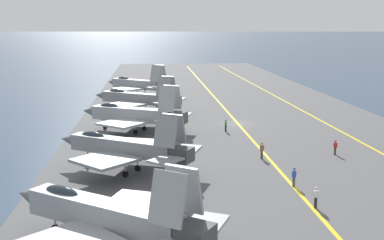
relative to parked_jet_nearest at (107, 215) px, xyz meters
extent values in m
plane|color=#2D425B|center=(39.22, -15.73, -2.69)|extent=(2000.00, 2000.00, 0.00)
cube|color=#565659|center=(39.22, -15.73, -2.49)|extent=(221.98, 47.51, 0.40)
cube|color=yellow|center=(39.22, -28.80, -2.28)|extent=(199.76, 3.64, 0.01)
cube|color=yellow|center=(39.22, -15.73, -2.28)|extent=(199.78, 0.36, 0.01)
cube|color=#93999E|center=(0.21, 0.30, 0.00)|extent=(8.22, 10.62, 1.75)
cone|color=#5B5E60|center=(4.17, 5.89, 0.00)|extent=(2.64, 2.78, 1.66)
cube|color=#38383A|center=(-3.83, -5.41, 0.00)|extent=(2.74, 2.72, 1.48)
ellipsoid|color=#232D38|center=(2.28, 3.23, 0.83)|extent=(2.44, 2.89, 0.96)
cube|color=#93999E|center=(2.85, -2.05, -0.56)|extent=(6.76, 6.66, 0.28)
cube|color=#93999E|center=(-3.84, -3.84, 2.44)|extent=(2.06, 2.37, 3.08)
cube|color=#93999E|center=(-2.34, -4.90, 2.44)|extent=(2.06, 2.37, 3.08)
cube|color=#93999E|center=(-1.70, -6.33, 0.00)|extent=(3.48, 3.21, 0.20)
cylinder|color=#B2B2B7|center=(2.74, 3.88, -1.58)|extent=(0.16, 0.16, 1.42)
cylinder|color=black|center=(2.74, 3.88, -1.99)|extent=(0.53, 0.62, 0.60)
cylinder|color=#B2B2B7|center=(0.52, -1.38, -1.58)|extent=(0.16, 0.16, 1.42)
cylinder|color=black|center=(0.52, -1.38, -1.99)|extent=(0.53, 0.62, 0.60)
cube|color=gray|center=(16.48, 0.01, 0.36)|extent=(7.25, 10.47, 1.56)
cone|color=#5B5E60|center=(19.92, 5.62, 0.36)|extent=(2.38, 2.60, 1.48)
cube|color=#38383A|center=(12.96, -5.73, 0.36)|extent=(2.49, 2.50, 1.33)
ellipsoid|color=#232D38|center=(18.28, 2.95, 1.10)|extent=(2.17, 2.80, 0.86)
cube|color=gray|center=(13.59, 1.34, -0.15)|extent=(6.83, 6.83, 0.28)
cube|color=gray|center=(18.98, -1.97, -0.15)|extent=(6.01, 6.10, 0.28)
cube|color=gray|center=(12.91, -4.26, 2.58)|extent=(1.88, 2.29, 2.85)
cube|color=gray|center=(14.30, -5.11, 2.58)|extent=(1.88, 2.29, 2.85)
cube|color=gray|center=(11.34, -4.20, 0.36)|extent=(3.52, 3.46, 0.20)
cube|color=gray|center=(15.06, -6.48, 0.36)|extent=(3.39, 3.02, 0.20)
cylinder|color=#B2B2B7|center=(18.68, 3.60, -1.35)|extent=(0.16, 0.16, 1.86)
cylinder|color=black|center=(18.68, 3.60, -1.99)|extent=(0.50, 0.63, 0.60)
cylinder|color=#B2B2B7|center=(14.95, -0.40, -1.35)|extent=(0.16, 0.16, 1.86)
cylinder|color=black|center=(14.95, -0.40, -1.99)|extent=(0.50, 0.63, 0.60)
cylinder|color=#B2B2B7|center=(16.81, -1.54, -1.35)|extent=(0.16, 0.16, 1.86)
cylinder|color=black|center=(16.81, -1.54, -1.99)|extent=(0.50, 0.63, 0.60)
cube|color=#9EA3A8|center=(35.02, -0.35, 0.13)|extent=(6.75, 11.20, 1.79)
cone|color=#5B5E60|center=(38.01, 5.70, 0.13)|extent=(2.50, 2.72, 1.70)
cube|color=#38383A|center=(31.96, -6.53, 0.13)|extent=(2.68, 2.60, 1.52)
ellipsoid|color=#232D38|center=(36.58, 2.82, 0.98)|extent=(2.13, 2.97, 0.98)
cube|color=#9EA3A8|center=(31.86, 0.78, -0.45)|extent=(6.96, 6.98, 0.28)
cube|color=#9EA3A8|center=(37.83, -2.17, -0.45)|extent=(5.83, 5.94, 0.28)
cube|color=#9EA3A8|center=(31.67, -4.99, 2.67)|extent=(1.86, 2.41, 3.25)
cube|color=#9EA3A8|center=(33.36, -5.82, 2.67)|extent=(1.86, 2.41, 3.25)
cube|color=#9EA3A8|center=(30.11, -5.09, 0.13)|extent=(3.56, 3.43, 0.20)
cube|color=#9EA3A8|center=(34.22, -7.13, 0.13)|extent=(3.30, 2.89, 0.20)
cylinder|color=#B2B2B7|center=(36.93, 3.52, -1.53)|extent=(0.16, 0.16, 1.52)
cylinder|color=black|center=(36.93, 3.52, -1.99)|extent=(0.46, 0.64, 0.60)
cylinder|color=#B2B2B7|center=(33.37, -0.85, -1.53)|extent=(0.16, 0.16, 1.52)
cylinder|color=black|center=(33.37, -0.85, -1.99)|extent=(0.46, 0.64, 0.60)
cylinder|color=#B2B2B7|center=(35.62, -1.96, -1.53)|extent=(0.16, 0.16, 1.52)
cylinder|color=black|center=(35.62, -1.96, -1.99)|extent=(0.46, 0.64, 0.60)
cube|color=gray|center=(50.15, -0.35, 0.07)|extent=(7.81, 11.33, 1.70)
cone|color=#5B5E60|center=(53.85, 5.72, 0.07)|extent=(2.58, 2.81, 1.61)
cube|color=#38383A|center=(46.37, -6.56, 0.07)|extent=(2.70, 2.71, 1.44)
ellipsoid|color=#232D38|center=(52.09, 2.83, 0.88)|extent=(2.34, 3.03, 0.93)
cube|color=gray|center=(46.74, 1.25, -0.48)|extent=(7.83, 7.84, 0.28)
cube|color=gray|center=(53.14, -2.65, -0.48)|extent=(7.10, 6.77, 0.28)
cube|color=gray|center=(46.30, -4.97, 2.46)|extent=(2.00, 2.46, 3.03)
cube|color=gray|center=(47.82, -5.89, 2.46)|extent=(2.00, 2.46, 3.03)
cube|color=gray|center=(44.71, -4.97, 0.07)|extent=(3.63, 3.59, 0.20)
cube|color=gray|center=(48.55, -7.30, 0.07)|extent=(3.45, 3.17, 0.20)
cylinder|color=#B2B2B7|center=(52.52, 3.54, -1.53)|extent=(0.16, 0.16, 1.51)
cylinder|color=black|center=(52.52, 3.54, -1.99)|extent=(0.50, 0.63, 0.60)
cylinder|color=#B2B2B7|center=(48.50, -0.79, -1.53)|extent=(0.16, 0.16, 1.51)
cylinder|color=black|center=(48.50, -0.79, -1.99)|extent=(0.50, 0.63, 0.60)
cylinder|color=#B2B2B7|center=(50.52, -2.02, -1.53)|extent=(0.16, 0.16, 1.51)
cylinder|color=black|center=(50.52, -2.02, -1.99)|extent=(0.50, 0.63, 0.60)
cube|color=#93999E|center=(67.00, -0.10, 0.36)|extent=(8.06, 9.98, 1.76)
cone|color=#5B5E60|center=(70.87, 5.09, 0.36)|extent=(2.60, 2.69, 1.67)
cube|color=#38383A|center=(63.05, -5.41, 0.36)|extent=(2.70, 2.65, 1.49)
ellipsoid|color=#232D38|center=(69.02, 2.62, 1.19)|extent=(2.39, 2.75, 0.97)
cube|color=#93999E|center=(64.21, 1.51, -0.21)|extent=(6.66, 6.64, 0.28)
cube|color=#93999E|center=(69.34, -2.31, -0.21)|extent=(6.14, 6.23, 0.28)
cube|color=#93999E|center=(63.03, -3.89, 2.84)|extent=(2.04, 2.27, 3.16)
cube|color=#93999E|center=(64.51, -4.99, 2.84)|extent=(2.04, 2.27, 3.16)
cube|color=#93999E|center=(61.49, -3.68, 0.36)|extent=(3.45, 3.48, 0.20)
cube|color=#93999E|center=(65.14, -6.41, 0.36)|extent=(3.45, 3.14, 0.20)
cylinder|color=#B2B2B7|center=(69.47, 3.22, -1.40)|extent=(0.16, 0.16, 1.77)
cylinder|color=black|center=(69.47, 3.22, -1.99)|extent=(0.53, 0.61, 0.60)
cylinder|color=#B2B2B7|center=(65.34, -0.27, -1.40)|extent=(0.16, 0.16, 1.77)
cylinder|color=black|center=(65.34, -0.27, -1.99)|extent=(0.53, 0.61, 0.60)
cylinder|color=#B2B2B7|center=(67.31, -1.74, -1.40)|extent=(0.16, 0.16, 1.77)
cylinder|color=black|center=(67.31, -1.74, -1.99)|extent=(0.53, 0.61, 0.60)
cylinder|color=#383328|center=(21.10, -23.55, -1.86)|extent=(0.24, 0.24, 0.86)
cube|color=red|center=(21.10, -23.55, -1.17)|extent=(0.44, 0.36, 0.53)
sphere|color=#9E7051|center=(21.10, -23.55, -0.77)|extent=(0.22, 0.22, 0.22)
sphere|color=red|center=(21.10, -23.55, -0.71)|extent=(0.24, 0.24, 0.24)
cylinder|color=#232328|center=(5.64, -15.96, -1.82)|extent=(0.24, 0.24, 0.93)
cube|color=white|center=(5.64, -15.96, -1.09)|extent=(0.39, 0.45, 0.53)
sphere|color=tan|center=(5.64, -15.96, -0.70)|extent=(0.22, 0.22, 0.22)
sphere|color=white|center=(5.64, -15.96, -0.64)|extent=(0.24, 0.24, 0.24)
cylinder|color=#383328|center=(20.14, -14.94, -1.82)|extent=(0.24, 0.24, 0.93)
cube|color=brown|center=(20.14, -14.94, -1.06)|extent=(0.40, 0.46, 0.60)
sphere|color=tan|center=(20.14, -14.94, -0.63)|extent=(0.22, 0.22, 0.22)
sphere|color=brown|center=(20.14, -14.94, -0.57)|extent=(0.24, 0.24, 0.24)
cylinder|color=#4C473D|center=(10.86, -15.74, -1.83)|extent=(0.24, 0.24, 0.92)
cube|color=#284CB2|center=(10.86, -15.74, -1.09)|extent=(0.34, 0.43, 0.56)
sphere|color=tan|center=(10.86, -15.74, -0.67)|extent=(0.22, 0.22, 0.22)
sphere|color=#284CB2|center=(10.86, -15.74, -0.61)|extent=(0.24, 0.24, 0.24)
cylinder|color=#232328|center=(33.93, -13.10, -1.87)|extent=(0.24, 0.24, 0.84)
cube|color=green|center=(33.93, -13.10, -1.17)|extent=(0.43, 0.33, 0.55)
sphere|color=#9E7051|center=(33.93, -13.10, -0.76)|extent=(0.22, 0.22, 0.22)
sphere|color=green|center=(33.93, -13.10, -0.70)|extent=(0.24, 0.24, 0.24)
camera|label=1|loc=(-29.72, -3.01, 12.15)|focal=45.00mm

